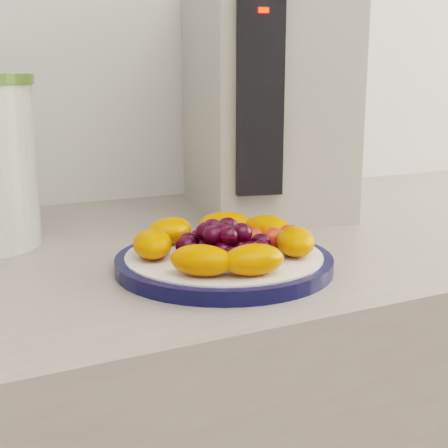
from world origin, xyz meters
name	(u,v)px	position (x,y,z in m)	size (l,w,h in m)	color
plate_rim	(224,263)	(-0.07, 1.06, 0.91)	(0.23, 0.23, 0.01)	black
plate_face	(224,262)	(-0.07, 1.06, 0.91)	(0.21, 0.21, 0.02)	white
appliance_body	(264,95)	(0.13, 1.33, 1.08)	(0.20, 0.28, 0.35)	#ABA496
appliance_panel	(260,94)	(0.05, 1.20, 1.08)	(0.06, 0.02, 0.26)	black
appliance_led	(263,10)	(0.04, 1.19, 1.18)	(0.01, 0.01, 0.01)	#FF0C05
fruit_plate	(228,240)	(-0.07, 1.06, 0.93)	(0.20, 0.20, 0.04)	#EB5700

